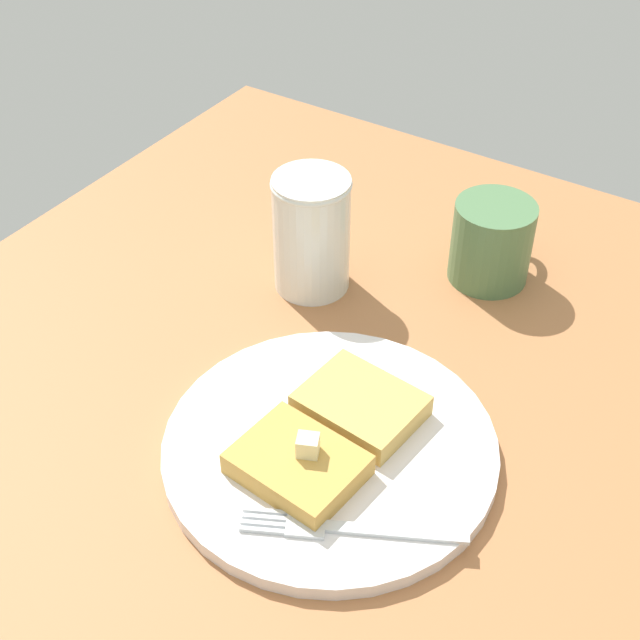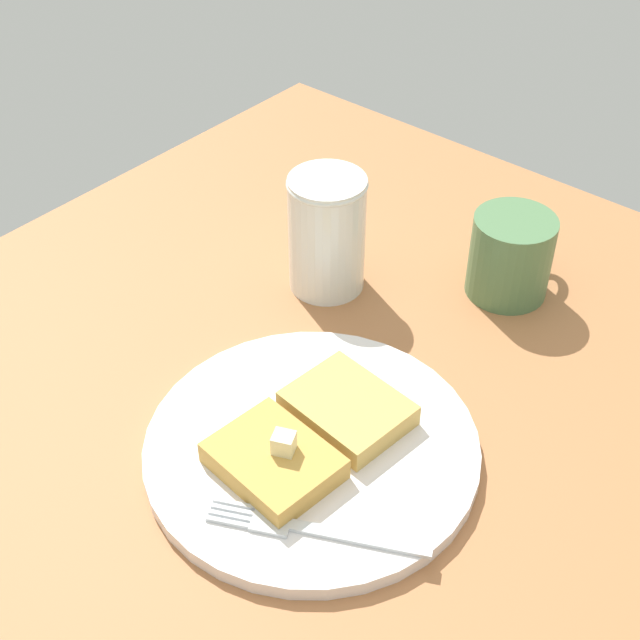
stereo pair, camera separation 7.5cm
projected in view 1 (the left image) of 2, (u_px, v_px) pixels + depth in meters
table_surface at (417, 589)px, 61.48cm from camera, size 109.24×109.24×2.31cm
plate at (330, 447)px, 68.86cm from camera, size 25.95×25.95×1.28cm
toast_slice_left at (298, 464)px, 65.57cm from camera, size 7.99×9.70×1.94cm
toast_slice_middle at (361, 405)px, 70.18cm from camera, size 7.99×9.70×1.94cm
butter_pat_primary at (308, 445)px, 64.63cm from camera, size 1.97×2.05×1.61cm
fork at (339, 527)px, 62.22cm from camera, size 8.47×14.94×0.36cm
syrup_jar at (312, 237)px, 82.20cm from camera, size 7.36×7.36×11.60cm
coffee_mug at (492, 241)px, 84.09cm from camera, size 10.34×7.65×8.06cm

